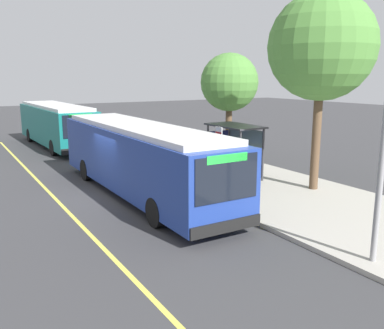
{
  "coord_description": "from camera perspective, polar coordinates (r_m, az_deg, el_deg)",
  "views": [
    {
      "loc": [
        16.18,
        -5.81,
        4.85
      ],
      "look_at": [
        3.54,
        1.72,
        1.76
      ],
      "focal_mm": 39.37,
      "sensor_mm": 36.0,
      "label": 1
    }
  ],
  "objects": [
    {
      "name": "street_tree_near_shelter",
      "position": [
        18.19,
        17.17,
        14.95
      ],
      "size": [
        4.33,
        4.33,
        8.03
      ],
      "color": "brown",
      "rests_on": "sidewalk_curb"
    },
    {
      "name": "waiting_bench",
      "position": [
        20.25,
        6.4,
        -0.25
      ],
      "size": [
        1.6,
        0.48,
        0.95
      ],
      "color": "brown",
      "rests_on": "sidewalk_curb"
    },
    {
      "name": "ground_plane",
      "position": [
        17.87,
        -10.62,
        -4.11
      ],
      "size": [
        120.0,
        120.0,
        0.0
      ],
      "primitive_type": "plane",
      "color": "#38383A"
    },
    {
      "name": "transit_bus_second",
      "position": [
        30.97,
        -17.9,
        5.29
      ],
      "size": [
        11.09,
        2.92,
        2.95
      ],
      "color": "#146B66",
      "rests_on": "ground_plane"
    },
    {
      "name": "pedestrian_commuter",
      "position": [
        16.33,
        6.98,
        -1.46
      ],
      "size": [
        0.24,
        0.4,
        1.69
      ],
      "color": "#282D47",
      "rests_on": "sidewalk_curb"
    },
    {
      "name": "bus_shelter",
      "position": [
        20.15,
        5.85,
        3.42
      ],
      "size": [
        2.9,
        1.6,
        2.48
      ],
      "color": "#333338",
      "rests_on": "sidewalk_curb"
    },
    {
      "name": "street_tree_upstreet",
      "position": [
        24.0,
        5.09,
        10.96
      ],
      "size": [
        3.23,
        3.23,
        5.99
      ],
      "color": "brown",
      "rests_on": "sidewalk_curb"
    },
    {
      "name": "route_sign_post",
      "position": [
        16.61,
        3.65,
        1.79
      ],
      "size": [
        0.44,
        0.08,
        2.8
      ],
      "color": "#333338",
      "rests_on": "sidewalk_curb"
    },
    {
      "name": "transit_bus_main",
      "position": [
        17.37,
        -7.09,
        1.04
      ],
      "size": [
        12.28,
        2.67,
        2.95
      ],
      "color": "navy",
      "rests_on": "ground_plane"
    },
    {
      "name": "utility_pole",
      "position": [
        11.34,
        24.58,
        3.16
      ],
      "size": [
        0.16,
        0.16,
        6.4
      ],
      "primitive_type": "cylinder",
      "color": "gray",
      "rests_on": "sidewalk_curb"
    },
    {
      "name": "lane_stripe_center",
      "position": [
        17.28,
        -17.5,
        -5.01
      ],
      "size": [
        36.0,
        0.14,
        0.01
      ],
      "primitive_type": "cube",
      "color": "#E0D64C",
      "rests_on": "ground_plane"
    },
    {
      "name": "sidewalk_curb",
      "position": [
        20.6,
        5.21,
        -1.6
      ],
      "size": [
        44.0,
        6.4,
        0.15
      ],
      "primitive_type": "cube",
      "color": "#A8A399",
      "rests_on": "ground_plane"
    }
  ]
}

